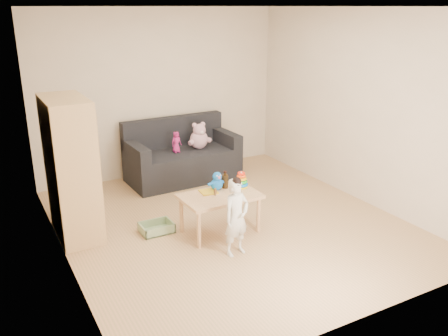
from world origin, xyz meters
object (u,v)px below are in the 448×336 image
wardrobe (71,169)px  sofa (183,165)px  toddler (236,218)px  play_table (220,213)px

wardrobe → sofa: size_ratio=0.98×
wardrobe → toddler: wardrobe is taller
toddler → sofa: bearing=69.4°
play_table → toddler: toddler is taller
sofa → play_table: (-0.36, -1.91, 0.00)m
sofa → toddler: 2.51m
wardrobe → play_table: wardrobe is taller
sofa → play_table: bearing=-102.6°
sofa → toddler: bearing=-102.3°
wardrobe → toddler: 2.00m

